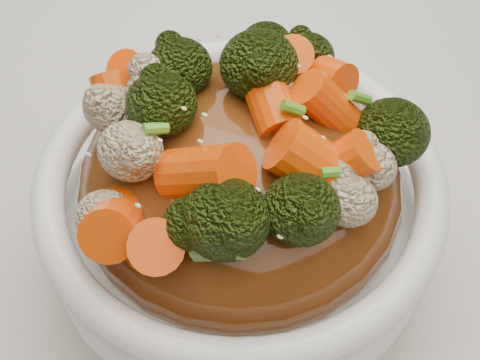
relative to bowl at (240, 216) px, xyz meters
The scene contains 8 objects.
tablecloth 0.08m from the bowl, 71.66° to the left, with size 1.20×0.80×0.04m, color silver.
bowl is the anchor object (origin of this frame).
sauce_base 0.03m from the bowl, behind, with size 0.17×0.17×0.10m, color #5A2C0F.
carrots 0.09m from the bowl, behind, with size 0.17×0.17×0.05m, color #EF4C07, non-canonical shape.
broccoli 0.09m from the bowl, behind, with size 0.17×0.17×0.04m, color black, non-canonical shape.
cauliflower 0.09m from the bowl, behind, with size 0.17×0.17×0.04m, color beige, non-canonical shape.
scallions 0.09m from the bowl, behind, with size 0.13×0.13×0.02m, color #4C9622, non-canonical shape.
sesame_seeds 0.09m from the bowl, behind, with size 0.16×0.16×0.01m, color beige, non-canonical shape.
Camera 1 is at (0.11, -0.23, 1.11)m, focal length 50.00 mm.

